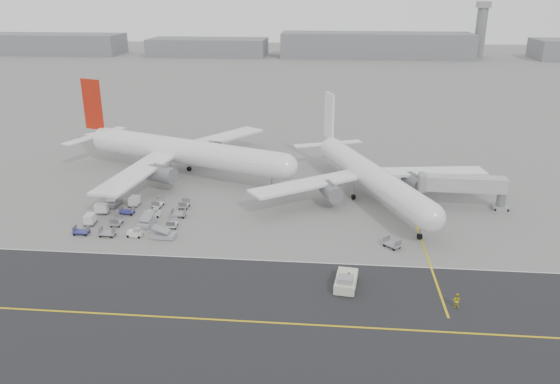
# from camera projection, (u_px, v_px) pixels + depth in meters

# --- Properties ---
(ground) EXTENTS (700.00, 700.00, 0.00)m
(ground) POSITION_uv_depth(u_px,v_px,m) (227.00, 252.00, 82.65)
(ground) COLOR gray
(ground) RESTS_ON ground
(taxiway) EXTENTS (220.00, 59.00, 0.03)m
(taxiway) POSITION_uv_depth(u_px,v_px,m) (241.00, 321.00, 65.42)
(taxiway) COLOR #262729
(taxiway) RESTS_ON ground
(horizon_buildings) EXTENTS (520.00, 28.00, 28.00)m
(horizon_buildings) POSITION_uv_depth(u_px,v_px,m) (358.00, 57.00, 322.69)
(horizon_buildings) COLOR gray
(horizon_buildings) RESTS_ON ground
(control_tower) EXTENTS (7.00, 7.00, 31.25)m
(control_tower) POSITION_uv_depth(u_px,v_px,m) (481.00, 29.00, 315.55)
(control_tower) COLOR gray
(control_tower) RESTS_ON ground
(airliner_a) EXTENTS (52.17, 51.17, 18.89)m
(airliner_a) POSITION_uv_depth(u_px,v_px,m) (180.00, 151.00, 115.03)
(airliner_a) COLOR white
(airliner_a) RESTS_ON ground
(airliner_b) EXTENTS (44.73, 45.66, 16.58)m
(airliner_b) POSITION_uv_depth(u_px,v_px,m) (369.00, 174.00, 102.46)
(airliner_b) COLOR white
(airliner_b) RESTS_ON ground
(pushback_tug) EXTENTS (3.39, 7.53, 2.12)m
(pushback_tug) POSITION_uv_depth(u_px,v_px,m) (346.00, 281.00, 72.66)
(pushback_tug) COLOR beige
(pushback_tug) RESTS_ON ground
(jet_bridge) EXTENTS (16.20, 3.49, 6.10)m
(jet_bridge) POSITION_uv_depth(u_px,v_px,m) (464.00, 185.00, 98.18)
(jet_bridge) COLOR gray
(jet_bridge) RESTS_ON ground
(gse_cluster) EXTENTS (21.31, 20.55, 1.90)m
(gse_cluster) POSITION_uv_depth(u_px,v_px,m) (136.00, 220.00, 94.08)
(gse_cluster) COLOR gray
(gse_cluster) RESTS_ON ground
(stray_dolly) EXTENTS (2.86, 2.88, 1.55)m
(stray_dolly) POSITION_uv_depth(u_px,v_px,m) (392.00, 247.00, 84.15)
(stray_dolly) COLOR silver
(stray_dolly) RESTS_ON ground
(ground_crew_a) EXTENTS (0.73, 0.59, 1.73)m
(ground_crew_a) POSITION_uv_depth(u_px,v_px,m) (349.00, 279.00, 73.33)
(ground_crew_a) COLOR black
(ground_crew_a) RESTS_ON ground
(ground_crew_b) EXTENTS (1.14, 1.03, 1.92)m
(ground_crew_b) POSITION_uv_depth(u_px,v_px,m) (456.00, 300.00, 67.98)
(ground_crew_b) COLOR gold
(ground_crew_b) RESTS_ON ground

